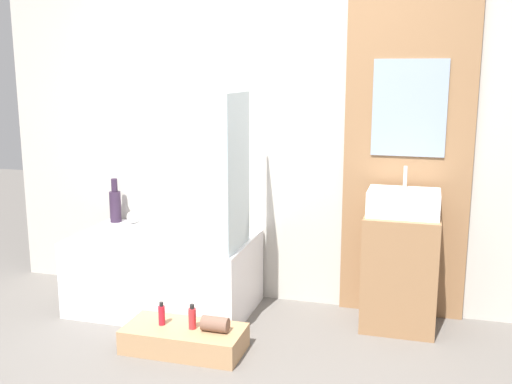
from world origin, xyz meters
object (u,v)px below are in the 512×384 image
(bathtub, at_px, (165,272))
(bottle_soap_secondary, at_px, (192,318))
(bottle_soap_primary, at_px, (162,315))
(wooden_step_bench, at_px, (184,339))
(vase_round_light, at_px, (133,217))
(vase_tall_dark, at_px, (115,204))
(sink, at_px, (403,203))

(bathtub, xyz_separation_m, bottle_soap_secondary, (0.43, -0.57, -0.05))
(bottle_soap_primary, bearing_deg, bottle_soap_secondary, 0.00)
(bathtub, xyz_separation_m, bottle_soap_primary, (0.24, -0.57, -0.06))
(bathtub, bearing_deg, bottle_soap_primary, -67.48)
(wooden_step_bench, height_order, bottle_soap_primary, bottle_soap_primary)
(wooden_step_bench, height_order, vase_round_light, vase_round_light)
(bottle_soap_secondary, bearing_deg, vase_tall_dark, 138.45)
(bottle_soap_primary, bearing_deg, sink, 27.72)
(bathtub, xyz_separation_m, wooden_step_bench, (0.38, -0.57, -0.19))
(bathtub, xyz_separation_m, vase_tall_dark, (-0.52, 0.28, 0.40))
(bathtub, height_order, bottle_soap_primary, bathtub)
(wooden_step_bench, bearing_deg, bathtub, 123.70)
(vase_tall_dark, bearing_deg, bottle_soap_primary, -48.18)
(vase_tall_dark, height_order, bottle_soap_secondary, vase_tall_dark)
(sink, bearing_deg, vase_tall_dark, 176.40)
(vase_round_light, relative_size, bottle_soap_primary, 0.64)
(vase_tall_dark, bearing_deg, bottle_soap_secondary, -41.55)
(sink, bearing_deg, bottle_soap_secondary, -148.41)
(wooden_step_bench, bearing_deg, vase_round_light, 131.90)
(bathtub, bearing_deg, vase_round_light, 144.01)
(vase_round_light, xyz_separation_m, bottle_soap_primary, (0.61, -0.84, -0.36))
(vase_round_light, height_order, bottle_soap_secondary, vase_round_light)
(wooden_step_bench, relative_size, sink, 1.62)
(wooden_step_bench, bearing_deg, bottle_soap_primary, 180.00)
(vase_round_light, bearing_deg, bathtub, -35.99)
(bathtub, relative_size, bottle_soap_secondary, 8.08)
(bathtub, distance_m, wooden_step_bench, 0.71)
(bottle_soap_primary, bearing_deg, vase_tall_dark, 131.82)
(sink, height_order, bottle_soap_primary, sink)
(bathtub, xyz_separation_m, vase_round_light, (-0.38, 0.27, 0.31))
(bottle_soap_secondary, bearing_deg, bottle_soap_primary, 180.00)
(sink, height_order, vase_round_light, sink)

